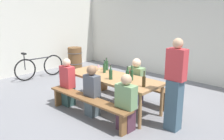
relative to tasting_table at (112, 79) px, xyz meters
The scene contains 22 objects.
ground_plane 0.68m from the tasting_table, ahead, with size 24.00×24.00×0.00m, color slate.
back_wall 3.47m from the tasting_table, 90.00° to the left, with size 14.00×0.20×3.20m, color silver.
side_wall 4.37m from the tasting_table, behind, with size 0.20×7.09×3.20m, color silver.
tasting_table is the anchor object (origin of this frame).
bench_near 0.81m from the tasting_table, 90.00° to the right, with size 2.21×0.30×0.45m.
bench_far 0.81m from the tasting_table, 90.00° to the left, with size 2.21×0.30×0.45m.
wine_bottle_0 0.42m from the tasting_table, 161.95° to the left, with size 0.07×0.07×0.31m.
wine_bottle_1 0.98m from the tasting_table, ahead, with size 0.07×0.07×0.32m.
wine_bottle_2 0.52m from the tasting_table, ahead, with size 0.08×0.08×0.32m.
wine_bottle_3 0.54m from the tasting_table, ahead, with size 0.07×0.07×0.32m.
wine_bottle_4 0.28m from the tasting_table, 54.27° to the right, with size 0.08×0.08×0.32m.
wine_bottle_5 0.62m from the tasting_table, 146.27° to the left, with size 0.08×0.08×0.31m.
wine_glass_0 0.68m from the tasting_table, 163.56° to the left, with size 0.08×0.08×0.15m.
wine_glass_1 0.46m from the tasting_table, 41.33° to the left, with size 0.08×0.08×0.19m.
wine_glass_2 0.57m from the tasting_table, 137.24° to the left, with size 0.06×0.06×0.16m.
seated_guest_near_0 1.06m from the tasting_table, 145.74° to the right, with size 0.34×0.24×1.13m.
seated_guest_near_1 0.61m from the tasting_table, 92.38° to the right, with size 0.33×0.24×1.10m.
seated_guest_near_2 1.09m from the tasting_table, 33.14° to the right, with size 0.39×0.24×1.10m.
seated_guest_far_0 0.65m from the tasting_table, 68.45° to the left, with size 0.38×0.24×1.11m.
standing_host 1.55m from the tasting_table, ahead, with size 0.34×0.24×1.74m.
wine_barrel 4.05m from the tasting_table, 153.46° to the left, with size 0.56×0.56×0.80m.
parked_bicycle_0 3.43m from the tasting_table, behind, with size 0.21×1.69×0.90m.
Camera 1 is at (3.56, -3.81, 2.25)m, focal length 38.79 mm.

